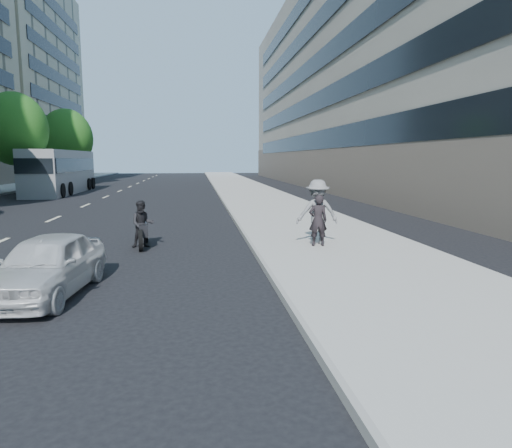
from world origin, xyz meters
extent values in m
plane|color=black|center=(0.00, 0.00, 0.00)|extent=(160.00, 160.00, 0.00)
cube|color=#ADAAA1|center=(4.00, 20.00, 0.07)|extent=(5.00, 120.00, 0.15)
cube|color=gray|center=(17.00, 32.00, 10.00)|extent=(14.00, 70.00, 20.00)
cylinder|color=#382616|center=(-13.70, 30.00, 1.49)|extent=(0.30, 0.30, 2.97)
ellipsoid|color=#1B5416|center=(-13.70, 30.00, 4.89)|extent=(4.80, 4.80, 5.52)
cylinder|color=#382616|center=(-13.70, 44.00, 1.31)|extent=(0.30, 0.30, 2.62)
ellipsoid|color=#1B5416|center=(-13.70, 44.00, 4.79)|extent=(5.40, 5.40, 6.21)
imported|color=slate|center=(3.37, 5.84, 1.11)|extent=(1.26, 0.75, 1.91)
imported|color=black|center=(3.32, 5.57, 0.90)|extent=(0.56, 0.39, 1.49)
imported|color=silver|center=(-3.08, 2.00, 0.61)|extent=(1.83, 3.70, 1.21)
cylinder|color=black|center=(-1.79, 6.16, 0.32)|extent=(0.20, 0.65, 0.64)
cylinder|color=black|center=(-1.79, 7.56, 0.32)|extent=(0.20, 0.65, 0.64)
cube|color=black|center=(-1.79, 6.86, 0.55)|extent=(0.40, 1.22, 0.35)
imported|color=black|center=(-1.79, 6.76, 0.71)|extent=(0.75, 0.62, 1.42)
cube|color=gray|center=(-10.60, 30.23, 1.65)|extent=(2.59, 12.02, 3.30)
cube|color=black|center=(-11.87, 30.23, 2.20)|extent=(0.15, 11.50, 1.00)
cube|color=black|center=(-9.33, 30.23, 2.20)|extent=(0.15, 11.50, 1.00)
cube|color=black|center=(-10.60, 24.21, 2.20)|extent=(2.40, 0.08, 1.00)
cylinder|color=black|center=(-11.85, 25.73, 0.50)|extent=(0.26, 1.00, 1.00)
cylinder|color=black|center=(-9.35, 25.73, 0.50)|extent=(0.26, 1.00, 1.00)
cylinder|color=black|center=(-11.85, 27.73, 0.50)|extent=(0.26, 1.00, 1.00)
cylinder|color=black|center=(-9.35, 27.73, 0.50)|extent=(0.26, 1.00, 1.00)
cylinder|color=black|center=(-11.85, 33.73, 0.50)|extent=(0.26, 1.00, 1.00)
cylinder|color=black|center=(-9.35, 33.73, 0.50)|extent=(0.26, 1.00, 1.00)
cylinder|color=black|center=(-11.85, 35.23, 0.50)|extent=(0.26, 1.00, 1.00)
cylinder|color=black|center=(-9.35, 35.23, 0.50)|extent=(0.26, 1.00, 1.00)
camera|label=1|loc=(-0.15, -7.16, 2.67)|focal=32.00mm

